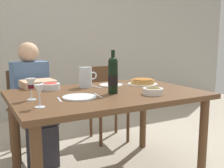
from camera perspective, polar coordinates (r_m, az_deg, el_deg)
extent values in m
cube|color=#B2ADA3|center=(4.19, -15.92, 12.15)|extent=(8.00, 0.10, 2.80)
cube|color=brown|center=(2.11, -1.15, -2.27)|extent=(1.50, 1.00, 0.04)
cylinder|color=brown|center=(2.30, 19.38, -11.69)|extent=(0.07, 0.07, 0.72)
cylinder|color=brown|center=(2.41, -20.61, -10.82)|extent=(0.07, 0.07, 0.72)
cylinder|color=brown|center=(2.89, 6.84, -6.92)|extent=(0.07, 0.07, 0.72)
cylinder|color=black|center=(2.02, 0.21, 1.19)|extent=(0.08, 0.08, 0.24)
sphere|color=black|center=(2.01, 0.22, 4.89)|extent=(0.08, 0.08, 0.08)
cylinder|color=black|center=(2.01, 0.22, 6.33)|extent=(0.03, 0.03, 0.08)
cylinder|color=black|center=(2.02, 0.21, 0.86)|extent=(0.08, 0.08, 0.08)
cylinder|color=silver|center=(2.32, -5.86, 1.50)|extent=(0.11, 0.11, 0.18)
cylinder|color=silver|center=(2.32, -5.85, 0.70)|extent=(0.11, 0.11, 0.11)
torus|color=silver|center=(2.35, -4.17, 1.84)|extent=(0.07, 0.01, 0.07)
cylinder|color=white|center=(2.48, 6.76, 0.00)|extent=(0.28, 0.28, 0.01)
cylinder|color=#C18E47|center=(2.48, 6.77, 0.51)|extent=(0.22, 0.22, 0.03)
ellipsoid|color=#9E6028|center=(2.48, 6.78, 1.05)|extent=(0.20, 0.20, 0.02)
cylinder|color=silver|center=(2.26, -13.44, -0.55)|extent=(0.16, 0.16, 0.05)
ellipsoid|color=#B2382D|center=(2.26, -13.45, -0.09)|extent=(0.13, 0.13, 0.04)
cylinder|color=white|center=(2.02, 8.99, -1.60)|extent=(0.16, 0.16, 0.05)
ellipsoid|color=brown|center=(2.02, 9.01, -1.12)|extent=(0.13, 0.13, 0.03)
cylinder|color=silver|center=(1.67, -15.57, -4.91)|extent=(0.06, 0.06, 0.00)
cylinder|color=silver|center=(1.66, -15.62, -3.67)|extent=(0.01, 0.01, 0.07)
cone|color=silver|center=(1.65, -15.73, -1.30)|extent=(0.06, 0.06, 0.07)
cylinder|color=silver|center=(1.90, -17.26, -3.29)|extent=(0.06, 0.06, 0.00)
cylinder|color=silver|center=(1.89, -17.32, -2.14)|extent=(0.01, 0.01, 0.07)
cone|color=silver|center=(1.88, -17.43, 0.07)|extent=(0.07, 0.07, 0.07)
cylinder|color=#470A14|center=(1.88, -17.40, -0.56)|extent=(0.04, 0.04, 0.03)
cylinder|color=silver|center=(1.89, -7.17, -2.89)|extent=(0.25, 0.25, 0.01)
cylinder|color=white|center=(2.40, -0.24, -0.24)|extent=(0.22, 0.22, 0.01)
cube|color=silver|center=(1.84, -11.51, -3.43)|extent=(0.04, 0.16, 0.00)
cube|color=silver|center=(1.95, -3.07, -2.56)|extent=(0.03, 0.18, 0.00)
cube|color=silver|center=(2.47, 2.81, -0.04)|extent=(0.03, 0.18, 0.00)
cube|color=silver|center=(2.33, -3.48, -0.62)|extent=(0.03, 0.16, 0.00)
cube|color=brown|center=(2.80, -17.51, -5.70)|extent=(0.43, 0.43, 0.02)
cube|color=brown|center=(2.93, -18.66, -0.89)|extent=(0.36, 0.05, 0.40)
cylinder|color=brown|center=(2.68, -19.86, -11.81)|extent=(0.04, 0.04, 0.45)
cylinder|color=brown|center=(2.76, -12.85, -10.81)|extent=(0.04, 0.04, 0.45)
cylinder|color=brown|center=(2.99, -21.35, -9.66)|extent=(0.04, 0.04, 0.45)
cylinder|color=brown|center=(3.07, -15.05, -8.86)|extent=(0.04, 0.04, 0.45)
cube|color=#4C6B93|center=(2.71, -17.60, -0.57)|extent=(0.35, 0.22, 0.50)
sphere|color=tan|center=(2.67, -17.96, 6.63)|extent=(0.20, 0.20, 0.20)
cube|color=#33333D|center=(2.58, -16.22, -6.65)|extent=(0.33, 0.40, 0.14)
cube|color=#33333D|center=(2.53, -14.94, -13.37)|extent=(0.28, 0.14, 0.40)
cube|color=tan|center=(2.43, -15.95, 0.10)|extent=(0.30, 0.26, 0.06)
cube|color=brown|center=(3.07, -0.69, -3.97)|extent=(0.44, 0.44, 0.02)
cube|color=brown|center=(3.20, -1.97, 0.40)|extent=(0.36, 0.06, 0.40)
cylinder|color=brown|center=(2.92, -2.50, -9.45)|extent=(0.04, 0.04, 0.45)
cylinder|color=brown|center=(3.05, 3.54, -8.64)|extent=(0.04, 0.04, 0.45)
cylinder|color=brown|center=(3.23, -4.67, -7.66)|extent=(0.04, 0.04, 0.45)
cylinder|color=brown|center=(3.35, 0.90, -7.01)|extent=(0.04, 0.04, 0.45)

